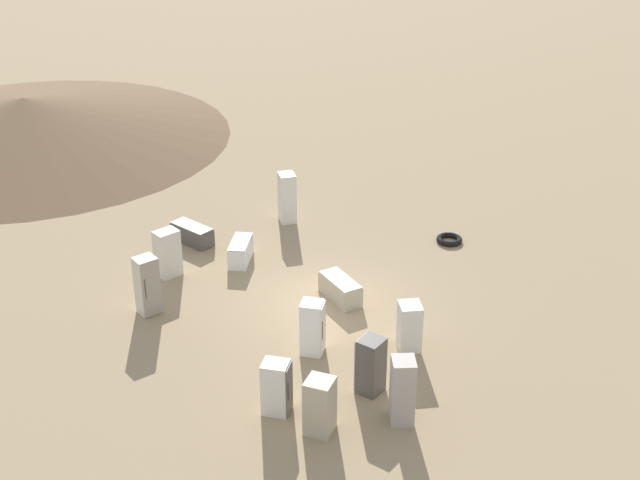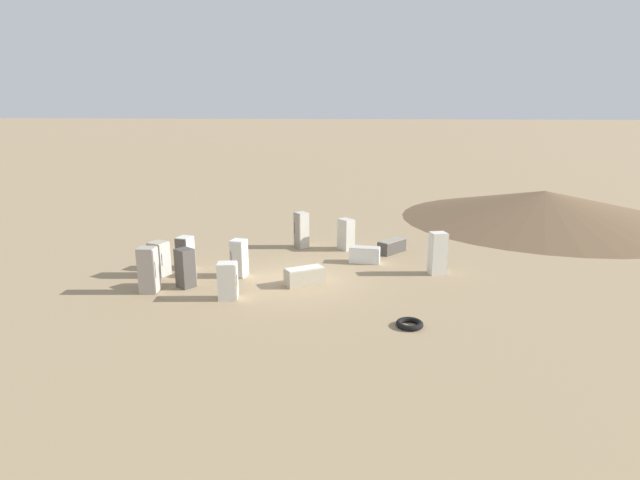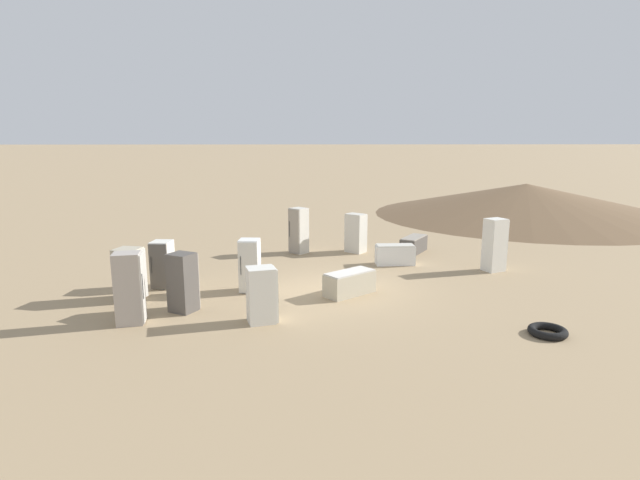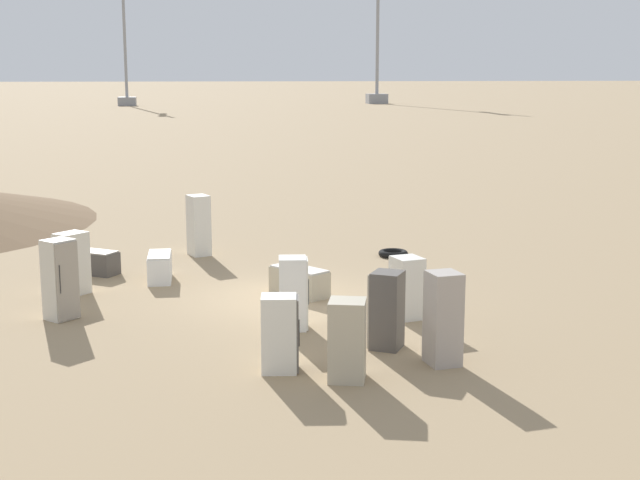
% 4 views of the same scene
% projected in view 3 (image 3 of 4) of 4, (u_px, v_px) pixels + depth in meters
% --- Properties ---
extents(ground_plane, '(1000.00, 1000.00, 0.00)m').
position_uv_depth(ground_plane, '(339.00, 289.00, 15.89)').
color(ground_plane, '#9E8460').
extents(dirt_mound, '(18.69, 18.69, 1.97)m').
position_uv_depth(dirt_mound, '(525.00, 199.00, 31.25)').
color(dirt_mound, brown).
rests_on(dirt_mound, ground_plane).
extents(discarded_fridge_0, '(0.67, 0.78, 1.50)m').
position_uv_depth(discarded_fridge_0, '(162.00, 264.00, 15.92)').
color(discarded_fridge_0, silver).
rests_on(discarded_fridge_0, ground_plane).
extents(discarded_fridge_1, '(1.71, 1.52, 0.72)m').
position_uv_depth(discarded_fridge_1, '(350.00, 283.00, 15.25)').
color(discarded_fridge_1, '#B2A88E').
rests_on(discarded_fridge_1, ground_plane).
extents(discarded_fridge_2, '(0.96, 0.95, 1.63)m').
position_uv_depth(discarded_fridge_2, '(356.00, 233.00, 20.92)').
color(discarded_fridge_2, beige).
rests_on(discarded_fridge_2, ground_plane).
extents(discarded_fridge_3, '(1.46, 0.63, 0.76)m').
position_uv_depth(discarded_fridge_3, '(395.00, 255.00, 18.92)').
color(discarded_fridge_3, white).
rests_on(discarded_fridge_3, ground_plane).
extents(discarded_fridge_4, '(0.87, 0.87, 1.90)m').
position_uv_depth(discarded_fridge_4, '(299.00, 231.00, 20.72)').
color(discarded_fridge_4, beige).
rests_on(discarded_fridge_4, ground_plane).
extents(discarded_fridge_5, '(0.87, 0.79, 1.91)m').
position_uv_depth(discarded_fridge_5, '(495.00, 245.00, 17.90)').
color(discarded_fridge_5, silver).
rests_on(discarded_fridge_5, ground_plane).
extents(discarded_fridge_6, '(0.66, 0.70, 1.65)m').
position_uv_depth(discarded_fridge_6, '(250.00, 265.00, 15.49)').
color(discarded_fridge_6, white).
rests_on(discarded_fridge_6, ground_plane).
extents(discarded_fridge_7, '(0.86, 0.86, 1.64)m').
position_uv_depth(discarded_fridge_7, '(183.00, 282.00, 13.68)').
color(discarded_fridge_7, '#4C4742').
rests_on(discarded_fridge_7, ground_plane).
extents(discarded_fridge_8, '(0.87, 0.83, 1.54)m').
position_uv_depth(discarded_fridge_8, '(130.00, 274.00, 14.71)').
color(discarded_fridge_8, '#B2A88E').
rests_on(discarded_fridge_8, ground_plane).
extents(discarded_fridge_9, '(0.78, 0.69, 1.86)m').
position_uv_depth(discarded_fridge_9, '(129.00, 288.00, 12.73)').
color(discarded_fridge_9, '#A89E93').
rests_on(discarded_fridge_9, ground_plane).
extents(discarded_fridge_10, '(1.44, 1.72, 0.68)m').
position_uv_depth(discarded_fridge_10, '(414.00, 245.00, 20.94)').
color(discarded_fridge_10, '#4C4742').
rests_on(discarded_fridge_10, ground_plane).
extents(discarded_fridge_11, '(0.86, 0.77, 1.46)m').
position_uv_depth(discarded_fridge_11, '(262.00, 295.00, 12.86)').
color(discarded_fridge_11, silver).
rests_on(discarded_fridge_11, ground_plane).
extents(scrap_tire, '(0.93, 0.93, 0.19)m').
position_uv_depth(scrap_tire, '(548.00, 331.00, 12.11)').
color(scrap_tire, black).
rests_on(scrap_tire, ground_plane).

